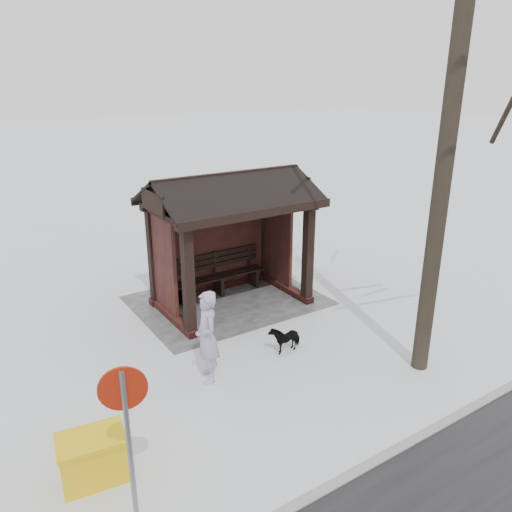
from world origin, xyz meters
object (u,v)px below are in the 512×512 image
at_px(pedestrian, 207,337).
at_px(road_sign, 125,412).
at_px(bus_shelter, 227,212).
at_px(dog, 285,338).
at_px(grit_bin, 93,458).

distance_m(pedestrian, road_sign, 3.12).
bearing_deg(bus_shelter, pedestrian, 53.62).
bearing_deg(dog, pedestrian, -90.78).
xyz_separation_m(bus_shelter, grit_bin, (4.26, 3.84, -1.83)).
bearing_deg(road_sign, grit_bin, -59.78).
bearing_deg(grit_bin, road_sign, 111.07).
height_order(pedestrian, dog, pedestrian).
bearing_deg(grit_bin, dog, -154.24).
bearing_deg(dog, grit_bin, -75.00).
distance_m(bus_shelter, road_sign, 6.28).
xyz_separation_m(dog, grit_bin, (4.04, 1.30, 0.07)).
bearing_deg(road_sign, bus_shelter, -113.19).
relative_size(bus_shelter, road_sign, 1.71).
xyz_separation_m(pedestrian, road_sign, (2.12, 2.17, 0.71)).
bearing_deg(pedestrian, road_sign, -33.11).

